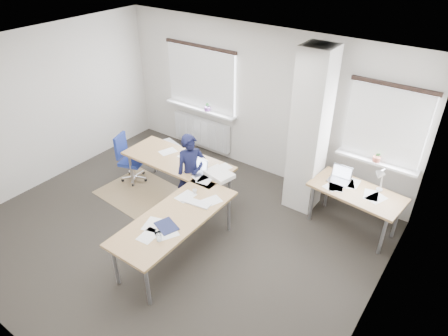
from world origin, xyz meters
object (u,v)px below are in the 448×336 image
Objects in this scene: desk_main at (179,188)px; task_chair at (132,168)px; person at (191,173)px; desk_side at (357,193)px.

task_chair is at bearing 164.73° from desk_main.
desk_main is 1.88× the size of person.
person is (-0.12, 0.45, -0.00)m from desk_main.
desk_side is 1.57× the size of task_chair.
desk_side is 1.06× the size of person.
desk_main is 1.77× the size of desk_side.
desk_main reaches higher than task_chair.
task_chair is 1.54m from person.
person reaches higher than task_chair.
desk_side is (2.32, 1.50, -0.01)m from desk_main.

